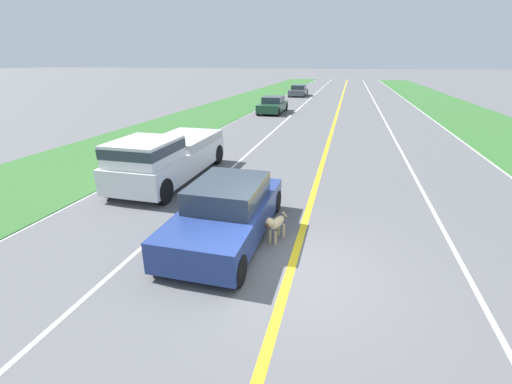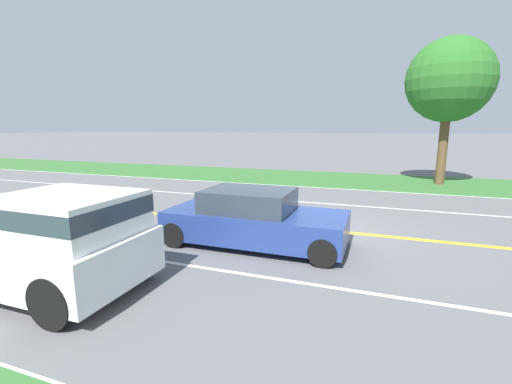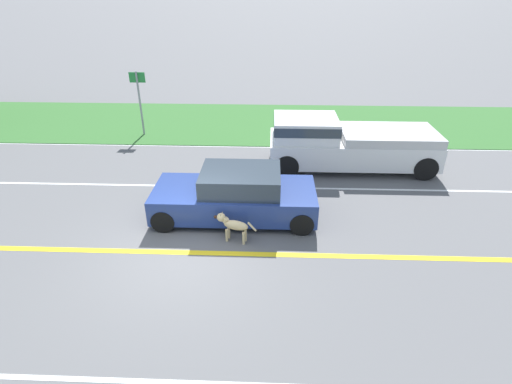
# 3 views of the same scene
# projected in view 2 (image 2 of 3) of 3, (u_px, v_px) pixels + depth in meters

# --- Properties ---
(ground_plane) EXTENTS (400.00, 400.00, 0.00)m
(ground_plane) POSITION_uv_depth(u_px,v_px,m) (312.00, 229.00, 9.77)
(ground_plane) COLOR #5B5B5E
(centre_divider_line) EXTENTS (0.18, 160.00, 0.01)m
(centre_divider_line) POSITION_uv_depth(u_px,v_px,m) (312.00, 229.00, 9.77)
(centre_divider_line) COLOR yellow
(centre_divider_line) RESTS_ON ground
(lane_edge_line_left) EXTENTS (0.14, 160.00, 0.01)m
(lane_edge_line_left) POSITION_uv_depth(u_px,v_px,m) (339.00, 189.00, 16.24)
(lane_edge_line_left) COLOR white
(lane_edge_line_left) RESTS_ON ground
(lane_dash_same_dir) EXTENTS (0.10, 160.00, 0.01)m
(lane_dash_same_dir) POSITION_uv_depth(u_px,v_px,m) (277.00, 279.00, 6.53)
(lane_dash_same_dir) COLOR white
(lane_dash_same_dir) RESTS_ON ground
(lane_dash_oncoming) EXTENTS (0.10, 160.00, 0.01)m
(lane_dash_oncoming) POSITION_uv_depth(u_px,v_px,m) (329.00, 204.00, 13.00)
(lane_dash_oncoming) COLOR white
(lane_dash_oncoming) RESTS_ON ground
(grass_verge_left) EXTENTS (6.00, 160.00, 0.03)m
(grass_verge_left) POSITION_uv_depth(u_px,v_px,m) (346.00, 180.00, 19.01)
(grass_verge_left) COLOR #33662D
(grass_verge_left) RESTS_ON ground
(ego_car) EXTENTS (1.90, 4.36, 1.38)m
(ego_car) POSITION_uv_depth(u_px,v_px,m) (254.00, 219.00, 8.39)
(ego_car) COLOR navy
(ego_car) RESTS_ON ground
(dog) EXTENTS (0.41, 1.10, 0.75)m
(dog) POSITION_uv_depth(u_px,v_px,m) (269.00, 215.00, 9.53)
(dog) COLOR #D1B784
(dog) RESTS_ON ground
(pickup_truck) EXTENTS (2.07, 5.61, 1.76)m
(pickup_truck) POSITION_uv_depth(u_px,v_px,m) (14.00, 235.00, 6.30)
(pickup_truck) COLOR silver
(pickup_truck) RESTS_ON ground
(roadside_tree_left_near) EXTENTS (4.02, 4.02, 7.14)m
(roadside_tree_left_near) POSITION_uv_depth(u_px,v_px,m) (449.00, 81.00, 16.53)
(roadside_tree_left_near) COLOR brown
(roadside_tree_left_near) RESTS_ON ground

